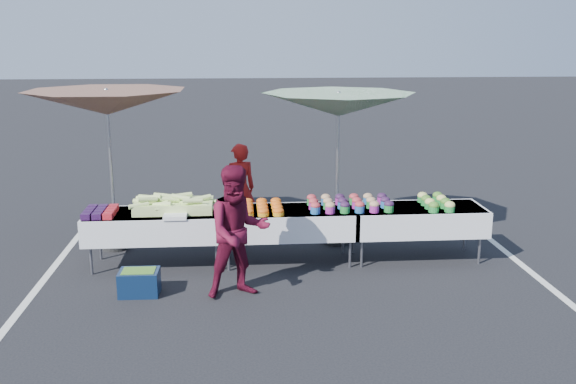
{
  "coord_description": "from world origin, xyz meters",
  "views": [
    {
      "loc": [
        -0.66,
        -8.44,
        3.07
      ],
      "look_at": [
        0.0,
        0.0,
        1.0
      ],
      "focal_mm": 40.0,
      "sensor_mm": 36.0,
      "label": 1
    }
  ],
  "objects": [
    {
      "name": "stripe_right",
      "position": [
        3.2,
        0.0,
        0.0
      ],
      "size": [
        0.1,
        5.0,
        0.0
      ],
      "primitive_type": "cube",
      "color": "silver",
      "rests_on": "ground"
    },
    {
      "name": "corn_pile",
      "position": [
        -1.55,
        0.04,
        0.84
      ],
      "size": [
        1.16,
        0.57,
        0.26
      ],
      "color": "#B0E073",
      "rests_on": "table_left"
    },
    {
      "name": "storage_bin",
      "position": [
        -1.89,
        -1.02,
        0.16
      ],
      "size": [
        0.48,
        0.36,
        0.31
      ],
      "rotation": [
        0.0,
        0.0,
        -0.02
      ],
      "color": "#0B1D3B",
      "rests_on": "ground"
    },
    {
      "name": "bean_baskets",
      "position": [
        2.06,
        -0.01,
        0.82
      ],
      "size": [
        0.36,
        0.68,
        0.15
      ],
      "color": "#218433",
      "rests_on": "table_right"
    },
    {
      "name": "umbrella_right",
      "position": [
        0.8,
        0.8,
        2.08
      ],
      "size": [
        2.32,
        2.32,
        2.29
      ],
      "rotation": [
        0.0,
        0.0,
        -0.03
      ],
      "color": "black",
      "rests_on": "ground"
    },
    {
      "name": "plastic_bags",
      "position": [
        -1.5,
        -0.3,
        0.78
      ],
      "size": [
        0.3,
        0.25,
        0.05
      ],
      "primitive_type": "cube",
      "color": "white",
      "rests_on": "table_left"
    },
    {
      "name": "vendor",
      "position": [
        -0.66,
        1.4,
        0.72
      ],
      "size": [
        0.61,
        0.49,
        1.44
      ],
      "primitive_type": "imported",
      "rotation": [
        0.0,
        0.0,
        3.46
      ],
      "color": "#AD1713",
      "rests_on": "ground"
    },
    {
      "name": "customer",
      "position": [
        -0.68,
        -1.13,
        0.8
      ],
      "size": [
        0.91,
        0.79,
        1.6
      ],
      "primitive_type": "imported",
      "rotation": [
        0.0,
        0.0,
        0.26
      ],
      "color": "#570D23",
      "rests_on": "ground"
    },
    {
      "name": "potato_cups",
      "position": [
        0.85,
        0.0,
        0.83
      ],
      "size": [
        1.14,
        0.58,
        0.16
      ],
      "color": "#235DA3",
      "rests_on": "table_right"
    },
    {
      "name": "umbrella_left",
      "position": [
        -2.5,
        0.8,
        2.13
      ],
      "size": [
        3.0,
        3.0,
        2.35
      ],
      "rotation": [
        0.0,
        0.0,
        -0.39
      ],
      "color": "black",
      "rests_on": "ground"
    },
    {
      "name": "berry_punnets",
      "position": [
        -2.51,
        -0.06,
        0.79
      ],
      "size": [
        0.4,
        0.54,
        0.08
      ],
      "color": "black",
      "rests_on": "table_left"
    },
    {
      "name": "carrot_bowls",
      "position": [
        -0.35,
        -0.01,
        0.8
      ],
      "size": [
        0.55,
        0.69,
        0.11
      ],
      "color": "orange",
      "rests_on": "table_center"
    },
    {
      "name": "table_center",
      "position": [
        0.0,
        0.0,
        0.58
      ],
      "size": [
        1.86,
        0.81,
        0.75
      ],
      "color": "white",
      "rests_on": "ground"
    },
    {
      "name": "table_right",
      "position": [
        1.8,
        0.0,
        0.58
      ],
      "size": [
        1.86,
        0.81,
        0.75
      ],
      "color": "white",
      "rests_on": "ground"
    },
    {
      "name": "table_left",
      "position": [
        -1.8,
        0.0,
        0.58
      ],
      "size": [
        1.86,
        0.81,
        0.75
      ],
      "color": "white",
      "rests_on": "ground"
    },
    {
      "name": "ground",
      "position": [
        0.0,
        0.0,
        0.0
      ],
      "size": [
        80.0,
        80.0,
        0.0
      ],
      "primitive_type": "plane",
      "color": "black"
    },
    {
      "name": "stripe_left",
      "position": [
        -3.2,
        0.0,
        0.0
      ],
      "size": [
        0.1,
        5.0,
        0.0
      ],
      "primitive_type": "cube",
      "color": "silver",
      "rests_on": "ground"
    }
  ]
}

